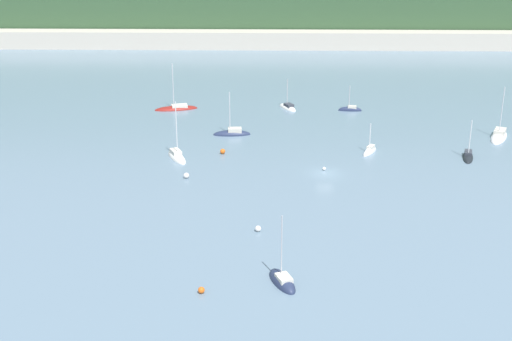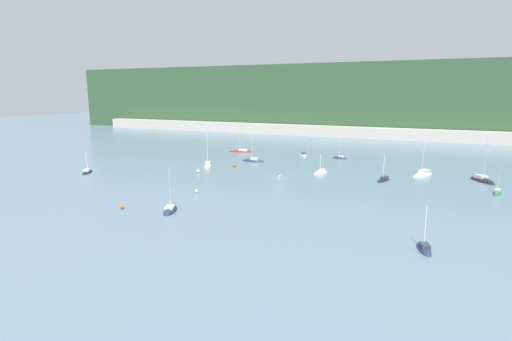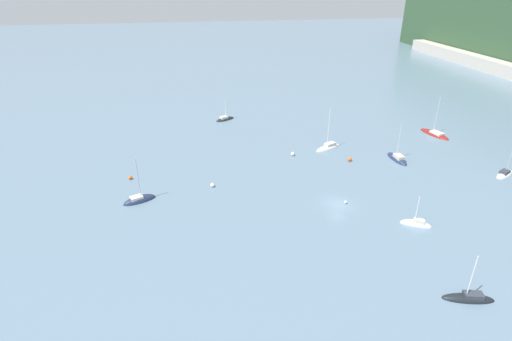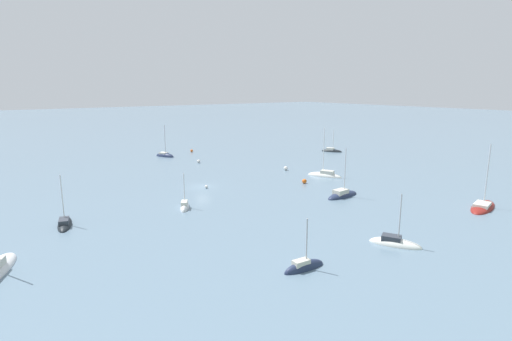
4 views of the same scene
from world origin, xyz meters
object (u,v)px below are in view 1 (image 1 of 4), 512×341
Objects in this scene: sailboat_2 at (282,282)px; mooring_buoy_3 at (258,229)px; sailboat_0 at (499,137)px; mooring_buoy_1 at (223,151)px; sailboat_12 at (232,134)px; mooring_buoy_2 at (201,290)px; mooring_buoy_0 at (186,176)px; sailboat_9 at (176,109)px; sailboat_6 at (288,108)px; sailboat_8 at (350,110)px; mooring_buoy_4 at (324,169)px; sailboat_1 at (370,152)px; sailboat_4 at (177,157)px; sailboat_7 at (468,157)px.

mooring_buoy_3 is at bearing -9.99° from sailboat_2.
sailboat_0 is 11.90× the size of mooring_buoy_1.
sailboat_12 is 11.80× the size of mooring_buoy_2.
sailboat_9 is at bearing 99.28° from mooring_buoy_0.
sailboat_6 reaches higher than sailboat_8.
mooring_buoy_0 is 1.58× the size of mooring_buoy_4.
sailboat_2 reaches higher than mooring_buoy_3.
mooring_buoy_4 is (-7.58, -33.56, 0.19)m from sailboat_8.
sailboat_6 reaches higher than mooring_buoy_0.
sailboat_0 is 1.70× the size of sailboat_8.
sailboat_8 is 6.98× the size of mooring_buoy_1.
sailboat_1 is at bearing 59.14° from mooring_buoy_3.
sailboat_0 is 65.16m from sailboat_2.
sailboat_6 is at bearing -125.11° from sailboat_12.
sailboat_1 is at bearing 70.46° from sailboat_4.
mooring_buoy_2 is (-0.59, -55.02, 0.26)m from sailboat_12.
mooring_buoy_1 is 44.76m from mooring_buoy_2.
sailboat_0 is 13.48m from sailboat_7.
sailboat_1 reaches higher than mooring_buoy_1.
sailboat_4 reaches higher than mooring_buoy_4.
mooring_buoy_0 is at bearing -63.09° from sailboat_7.
sailboat_6 is (18.88, 29.71, -0.04)m from sailboat_4.
mooring_buoy_0 is at bearing -113.47° from mooring_buoy_1.
sailboat_7 is 0.82× the size of sailboat_12.
sailboat_8 is at bearing -34.67° from sailboat_2.
sailboat_9 reaches higher than sailboat_2.
sailboat_8 is at bearing -124.50° from sailboat_6.
sailboat_8 is at bearing 77.27° from mooring_buoy_4.
sailboat_8 reaches higher than mooring_buoy_0.
sailboat_6 is at bearing 67.40° from mooring_buoy_1.
sailboat_8 reaches higher than mooring_buoy_1.
sailboat_2 is 43.37m from mooring_buoy_1.
sailboat_4 reaches higher than mooring_buoy_3.
sailboat_6 is at bearing 84.86° from mooring_buoy_3.
sailboat_0 is 1.52× the size of sailboat_6.
sailboat_4 is at bearing -74.39° from sailboat_7.
sailboat_0 reaches higher than sailboat_6.
sailboat_12 is at bearing 97.58° from mooring_buoy_3.
sailboat_7 is at bearing 124.85° from sailboat_8.
sailboat_1 is 35.53m from mooring_buoy_3.
sailboat_7 is 9.73× the size of mooring_buoy_2.
sailboat_4 reaches higher than mooring_buoy_2.
mooring_buoy_1 is (-23.94, -26.17, 0.35)m from sailboat_8.
mooring_buoy_4 is at bearing 65.60° from mooring_buoy_3.
sailboat_0 is at bearing 175.02° from sailboat_12.
sailboat_1 is 32.13m from sailboat_4.
sailboat_9 reaches higher than mooring_buoy_3.
mooring_buoy_3 is at bearing -114.40° from mooring_buoy_4.
sailboat_7 is at bearing -13.05° from sailboat_0.
sailboat_2 reaches higher than sailboat_6.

